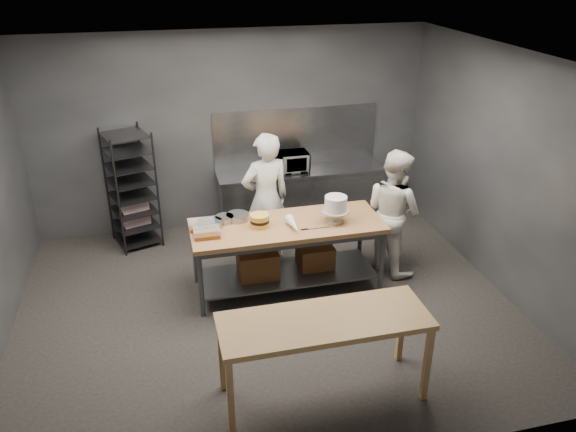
# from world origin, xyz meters

# --- Properties ---
(ground) EXTENTS (6.00, 6.00, 0.00)m
(ground) POSITION_xyz_m (0.00, 0.00, 0.00)
(ground) COLOR black
(ground) RESTS_ON ground
(back_wall) EXTENTS (6.00, 0.04, 3.00)m
(back_wall) POSITION_xyz_m (0.00, 2.50, 1.50)
(back_wall) COLOR #4C4F54
(back_wall) RESTS_ON ground
(work_table) EXTENTS (2.40, 0.90, 0.92)m
(work_table) POSITION_xyz_m (0.32, 0.40, 0.57)
(work_table) COLOR olive
(work_table) RESTS_ON ground
(near_counter) EXTENTS (2.00, 0.70, 0.90)m
(near_counter) POSITION_xyz_m (0.23, -1.60, 0.81)
(near_counter) COLOR olive
(near_counter) RESTS_ON ground
(back_counter) EXTENTS (2.60, 0.60, 0.90)m
(back_counter) POSITION_xyz_m (1.00, 2.18, 0.45)
(back_counter) COLOR slate
(back_counter) RESTS_ON ground
(splashback_panel) EXTENTS (2.60, 0.02, 0.90)m
(splashback_panel) POSITION_xyz_m (1.00, 2.48, 1.35)
(splashback_panel) COLOR slate
(splashback_panel) RESTS_ON back_counter
(speed_rack) EXTENTS (0.77, 0.80, 1.75)m
(speed_rack) POSITION_xyz_m (-1.55, 2.10, 0.86)
(speed_rack) COLOR black
(speed_rack) RESTS_ON ground
(chef_behind) EXTENTS (0.76, 0.58, 1.88)m
(chef_behind) POSITION_xyz_m (0.23, 1.12, 0.94)
(chef_behind) COLOR silver
(chef_behind) RESTS_ON ground
(chef_right) EXTENTS (0.91, 1.01, 1.71)m
(chef_right) POSITION_xyz_m (1.83, 0.53, 0.86)
(chef_right) COLOR white
(chef_right) RESTS_ON ground
(microwave) EXTENTS (0.54, 0.37, 0.30)m
(microwave) POSITION_xyz_m (0.83, 2.18, 1.05)
(microwave) COLOR black
(microwave) RESTS_ON back_counter
(frosted_cake_stand) EXTENTS (0.34, 0.34, 0.34)m
(frosted_cake_stand) POSITION_xyz_m (0.94, 0.29, 1.14)
(frosted_cake_stand) COLOR #B9AD94
(frosted_cake_stand) RESTS_ON work_table
(layer_cake) EXTENTS (0.24, 0.24, 0.16)m
(layer_cake) POSITION_xyz_m (0.00, 0.39, 1.00)
(layer_cake) COLOR gold
(layer_cake) RESTS_ON work_table
(cake_pans) EXTENTS (0.67, 0.42, 0.07)m
(cake_pans) POSITION_xyz_m (-0.42, 0.59, 0.96)
(cake_pans) COLOR gray
(cake_pans) RESTS_ON work_table
(piping_bag) EXTENTS (0.14, 0.39, 0.12)m
(piping_bag) POSITION_xyz_m (0.39, 0.21, 0.98)
(piping_bag) COLOR white
(piping_bag) RESTS_ON work_table
(offset_spatula) EXTENTS (0.36, 0.02, 0.02)m
(offset_spatula) POSITION_xyz_m (0.60, 0.16, 0.93)
(offset_spatula) COLOR slate
(offset_spatula) RESTS_ON work_table
(pastry_clamshells) EXTENTS (0.34, 0.43, 0.11)m
(pastry_clamshells) POSITION_xyz_m (-0.68, 0.38, 0.98)
(pastry_clamshells) COLOR #A76621
(pastry_clamshells) RESTS_ON work_table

